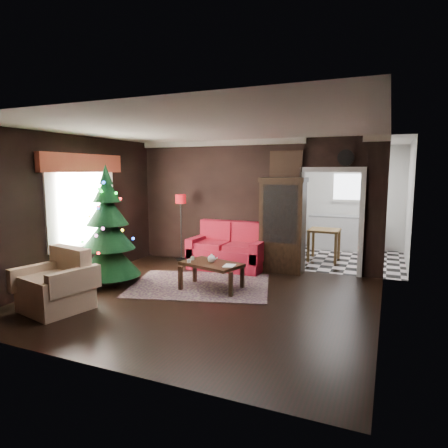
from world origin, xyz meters
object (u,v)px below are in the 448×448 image
at_px(armchair, 55,281).
at_px(coffee_table, 212,276).
at_px(teapot, 212,259).
at_px(floor_lamp, 181,228).
at_px(loveseat, 228,246).
at_px(christmas_tree, 108,229).
at_px(wall_clock, 346,158).
at_px(curio_cabinet, 283,227).
at_px(kitchen_table, 324,245).

height_order(armchair, coffee_table, armchair).
xyz_separation_m(armchair, teapot, (1.75, 1.90, 0.11)).
xyz_separation_m(floor_lamp, coffee_table, (1.51, -1.57, -0.58)).
xyz_separation_m(loveseat, christmas_tree, (-1.60, -1.96, 0.55)).
height_order(floor_lamp, teapot, floor_lamp).
relative_size(loveseat, christmas_tree, 0.76).
xyz_separation_m(christmas_tree, teapot, (1.91, 0.45, -0.48)).
relative_size(floor_lamp, wall_clock, 4.76).
relative_size(floor_lamp, coffee_table, 1.44).
bearing_deg(christmas_tree, loveseat, 50.67).
bearing_deg(armchair, coffee_table, 60.35).
distance_m(loveseat, curio_cabinet, 1.25).
relative_size(curio_cabinet, christmas_tree, 0.85).
bearing_deg(curio_cabinet, floor_lamp, -176.13).
height_order(curio_cabinet, kitchen_table, curio_cabinet).
height_order(loveseat, christmas_tree, christmas_tree).
xyz_separation_m(loveseat, kitchen_table, (1.80, 1.65, -0.12)).
relative_size(curio_cabinet, armchair, 2.06).
distance_m(armchair, coffee_table, 2.59).
relative_size(armchair, teapot, 5.68).
relative_size(teapot, kitchen_table, 0.22).
distance_m(loveseat, coffee_table, 1.56).
bearing_deg(loveseat, coffee_table, -78.35).
height_order(loveseat, curio_cabinet, curio_cabinet).
height_order(christmas_tree, teapot, christmas_tree).
distance_m(floor_lamp, coffee_table, 2.25).
bearing_deg(christmas_tree, floor_lamp, 78.56).
bearing_deg(coffee_table, wall_clock, 43.06).
bearing_deg(floor_lamp, teapot, -46.15).
relative_size(coffee_table, teapot, 6.51).
height_order(loveseat, wall_clock, wall_clock).
distance_m(floor_lamp, kitchen_table, 3.42).
distance_m(loveseat, wall_clock, 3.04).
bearing_deg(armchair, floor_lamp, 98.99).
xyz_separation_m(floor_lamp, kitchen_table, (3.00, 1.59, -0.46)).
xyz_separation_m(loveseat, armchair, (-1.44, -3.41, -0.04)).
relative_size(curio_cabinet, wall_clock, 5.94).
bearing_deg(kitchen_table, christmas_tree, -133.33).
bearing_deg(coffee_table, teapot, -103.35).
bearing_deg(kitchen_table, loveseat, -137.49).
height_order(floor_lamp, coffee_table, floor_lamp).
bearing_deg(floor_lamp, loveseat, -2.92).
bearing_deg(kitchen_table, wall_clock, -66.25).
bearing_deg(curio_cabinet, wall_clock, 8.53).
relative_size(loveseat, wall_clock, 5.31).
xyz_separation_m(curio_cabinet, christmas_tree, (-2.75, -2.18, 0.10)).
distance_m(floor_lamp, armchair, 3.49).
xyz_separation_m(armchair, kitchen_table, (3.24, 5.06, -0.09)).
distance_m(curio_cabinet, armchair, 4.48).
bearing_deg(teapot, kitchen_table, 64.74).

